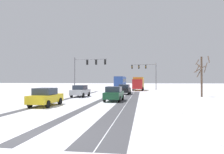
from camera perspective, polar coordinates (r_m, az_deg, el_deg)
name	(u,v)px	position (r m, az deg, el deg)	size (l,w,h in m)	color
ground_plane	(33,136)	(9.68, -20.48, -14.66)	(300.00, 300.00, 0.00)	white
wheel_track_left_lane	(102,100)	(25.28, -2.69, -6.12)	(0.75, 36.24, 0.01)	#4C4C51
wheel_track_right_lane	(134,100)	(24.86, 5.84, -6.21)	(1.03, 36.24, 0.01)	#4C4C51
wheel_track_center	(66,99)	(26.49, -12.30, -5.86)	(0.75, 36.24, 0.01)	#4C4C51
wheel_track_oncoming	(125,100)	(24.92, 3.41, -6.20)	(0.96, 36.24, 0.01)	#4C4C51
sidewalk_kerb_right	(187,102)	(23.66, 19.65, -6.30)	(4.00, 36.24, 0.12)	white
traffic_signal_far_right	(146,70)	(51.40, 9.11, 1.90)	(6.12, 0.59, 6.50)	slate
traffic_signal_near_left	(87,67)	(38.42, -6.68, 2.83)	(6.15, 0.62, 6.50)	slate
car_black_lead	(124,89)	(34.74, 3.38, -3.35)	(1.97, 4.17, 1.62)	black
car_silver_second	(80,91)	(29.67, -8.56, -3.76)	(2.00, 4.18, 1.62)	#B7BABF
car_dark_green_third	(114,94)	(23.43, 0.53, -4.55)	(1.96, 4.16, 1.62)	#194C2D
car_yellow_cab_fourth	(46,97)	(19.91, -17.52, -5.15)	(1.88, 4.12, 1.62)	yellow
bus_oncoming	(120,81)	(62.83, 2.29, -1.17)	(2.72, 11.01, 3.38)	#284793
box_truck_delivery	(138,83)	(48.70, 7.13, -1.67)	(2.57, 7.50, 3.02)	red
bare_tree_sidewalk_mid	(202,74)	(31.74, 23.10, 0.79)	(2.13, 2.13, 5.59)	brown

